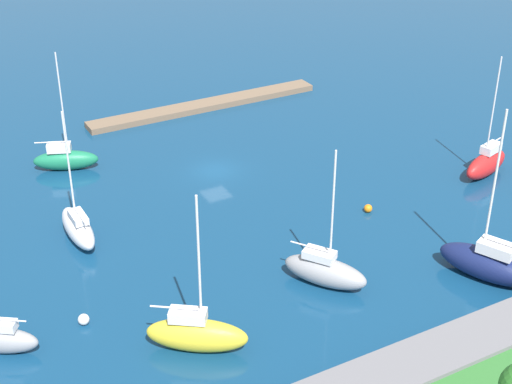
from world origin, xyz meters
TOP-DOWN VIEW (x-y plane):
  - water at (0.00, 0.00)m, footprint 160.00×160.00m
  - pier_dock at (-5.88, -14.66)m, footprint 27.07×2.44m
  - breakwater at (0.00, 31.15)m, footprint 60.42×3.69m
  - sailboat_gray_east_end at (1.08, 20.25)m, footprint 5.30×6.45m
  - sailboat_white_lone_south at (14.92, 5.71)m, footprint 1.81×6.44m
  - sailboat_green_far_south at (12.19, -7.12)m, footprint 6.23×3.92m
  - sailboat_navy_near_pier at (-9.72, 25.30)m, footprint 5.15×7.57m
  - sailboat_red_lone_north at (-21.61, 12.88)m, footprint 6.31×3.42m
  - sailboat_yellow_far_north at (12.29, 22.38)m, footprint 6.48×5.37m
  - mooring_buoy_white at (17.90, 16.35)m, footprint 0.78×0.78m
  - mooring_buoy_orange at (-7.97, 13.24)m, footprint 0.71×0.71m

SIDE VIEW (x-z plane):
  - water at x=0.00m, z-range 0.00..0.00m
  - pier_dock at x=-5.88m, z-range 0.00..0.65m
  - mooring_buoy_orange at x=-7.97m, z-range 0.00..0.71m
  - mooring_buoy_white at x=17.90m, z-range 0.00..0.78m
  - breakwater at x=0.00m, z-range 0.00..1.35m
  - sailboat_green_far_south at x=12.19m, z-range -4.61..6.83m
  - sailboat_gray_east_end at x=1.08m, z-range -4.26..6.58m
  - sailboat_white_lone_south at x=14.92m, z-range -4.30..6.63m
  - sailboat_red_lone_north at x=-21.61m, z-range -4.50..7.04m
  - sailboat_yellow_far_north at x=12.29m, z-range -4.40..6.97m
  - sailboat_navy_near_pier at x=-9.72m, z-range -5.30..7.97m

